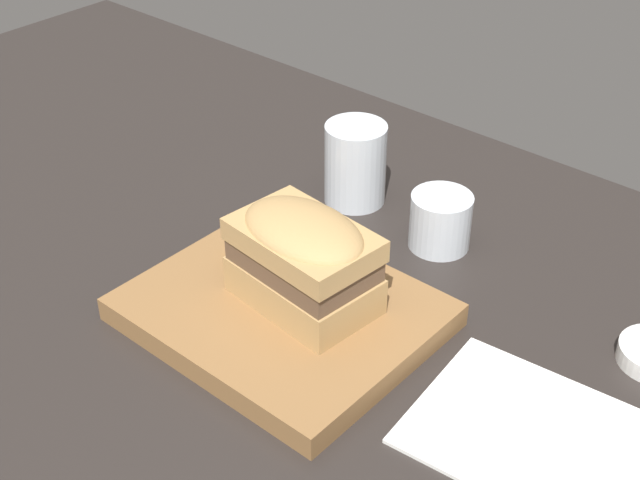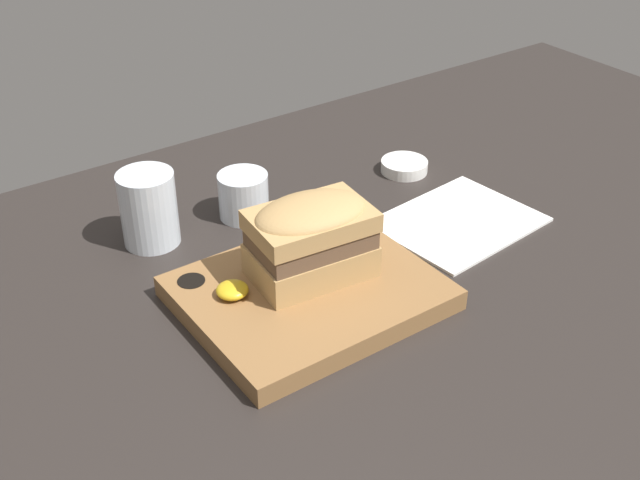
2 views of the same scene
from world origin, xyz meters
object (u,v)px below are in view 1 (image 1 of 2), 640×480
serving_board (282,311)px  sandwich (304,256)px  water_glass (355,169)px  napkin (534,435)px  wine_glass (440,224)px

serving_board → sandwich: 6.92cm
sandwich → water_glass: bearing=117.0°
napkin → wine_glass: bearing=140.9°
serving_board → napkin: 26.86cm
serving_board → sandwich: sandwich is taller
serving_board → water_glass: bearing=112.1°
sandwich → wine_glass: (2.48, 19.70, -5.03)cm
water_glass → napkin: 41.08cm
sandwich → wine_glass: size_ratio=2.13×
water_glass → wine_glass: 13.29cm
serving_board → sandwich: bearing=44.9°
wine_glass → serving_board: bearing=-100.7°
wine_glass → napkin: bearing=-39.1°
sandwich → water_glass: sandwich is taller
wine_glass → napkin: (22.67, -18.43, -2.61)cm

